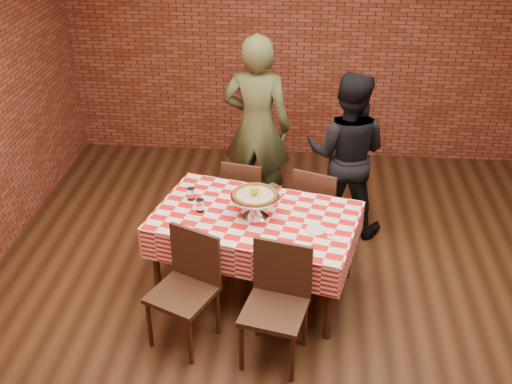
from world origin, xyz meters
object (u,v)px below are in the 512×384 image
chair_near_left (182,294)px  pizza (255,195)px  water_glass_right (191,194)px  water_glass_left (200,205)px  diner_olive (257,127)px  pizza_stand (255,206)px  chair_far_left (247,196)px  chair_far_right (319,207)px  chair_near_right (274,310)px  condiment_caddy (274,193)px  diner_black (347,154)px  table (255,253)px

chair_near_left → pizza: bearing=78.6°
pizza → water_glass_right: bearing=160.5°
pizza → water_glass_left: bearing=177.1°
pizza → chair_near_left: 0.97m
diner_olive → pizza_stand: bearing=100.9°
chair_far_left → chair_far_right: size_ratio=0.97×
pizza_stand → chair_near_right: 0.92m
condiment_caddy → chair_far_right: 0.71m
pizza_stand → water_glass_right: pizza_stand is taller
chair_far_left → diner_black: (0.94, 0.22, 0.39)m
pizza_stand → pizza: 0.10m
pizza → diner_black: diner_black is taller
chair_near_left → chair_near_right: size_ratio=0.99×
pizza → chair_far_left: 1.01m
pizza → diner_olive: (-0.10, 1.34, -0.00)m
chair_far_right → diner_black: 0.58m
table → chair_near_right: 0.84m
diner_olive → diner_black: (0.89, -0.27, -0.12)m
water_glass_left → chair_near_left: size_ratio=0.12×
table → water_glass_left: water_glass_left is taller
water_glass_left → condiment_caddy: bearing=21.4°
water_glass_right → chair_far_left: 0.86m
diner_olive → water_glass_right: bearing=74.6°
water_glass_left → water_glass_right: (-0.11, 0.18, 0.00)m
pizza_stand → chair_far_right: size_ratio=0.46×
chair_near_right → diner_black: (0.57, 1.88, 0.35)m
water_glass_right → chair_near_right: 1.32m
pizza → diner_olive: size_ratio=0.20×
water_glass_right → condiment_caddy: size_ratio=0.78×
water_glass_left → diner_olive: diner_olive is taller
condiment_caddy → diner_black: bearing=87.5°
pizza → diner_olive: diner_olive is taller
chair_far_left → water_glass_right: bearing=68.8°
chair_far_left → pizza: bearing=111.3°
table → chair_far_left: chair_far_left is taller
table → pizza_stand: (-0.00, -0.00, 0.47)m
pizza_stand → water_glass_right: (-0.56, 0.20, -0.04)m
table → diner_black: (0.78, 1.07, 0.44)m
chair_far_left → diner_black: diner_black is taller
table → water_glass_right: (-0.57, 0.20, 0.44)m
pizza_stand → chair_far_right: pizza_stand is taller
chair_far_left → pizza_stand: bearing=111.3°
water_glass_right → diner_black: bearing=32.8°
pizza → chair_far_right: pizza is taller
table → condiment_caddy: 0.53m
table → pizza_stand: size_ratio=3.99×
condiment_caddy → pizza_stand: bearing=-82.1°
pizza_stand → condiment_caddy: 0.29m
water_glass_left → water_glass_right: 0.21m
condiment_caddy → chair_near_right: (0.08, -1.06, -0.36)m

